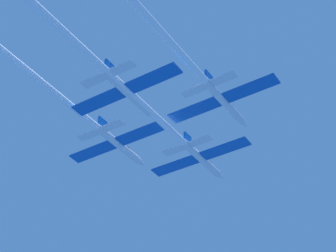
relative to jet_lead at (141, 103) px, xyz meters
name	(u,v)px	position (x,y,z in m)	size (l,w,h in m)	color
jet_lead	(141,103)	(0.00, 0.00, 0.00)	(19.02, 63.79, 3.15)	silver
jet_left_wing	(59,96)	(-10.34, -7.71, 0.73)	(19.02, 56.91, 3.15)	silver
jet_right_wing	(172,44)	(10.28, -7.23, 1.42)	(19.02, 56.44, 3.15)	silver
jet_slot	(51,22)	(-0.23, -20.59, -0.04)	(19.02, 60.60, 3.15)	silver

